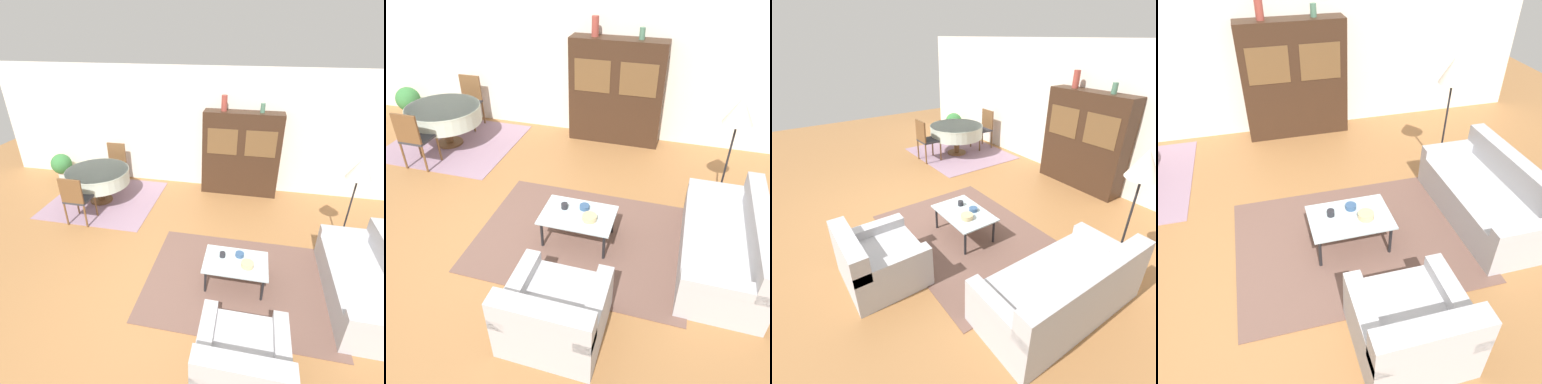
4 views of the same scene
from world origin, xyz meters
TOP-DOWN VIEW (x-y plane):
  - ground_plane at (0.00, 0.00)m, footprint 14.00×14.00m
  - wall_back at (0.00, 3.63)m, footprint 10.00×0.06m
  - area_rug at (1.10, 0.48)m, footprint 2.73×2.04m
  - dining_rug at (-1.97, 2.40)m, footprint 2.27×2.09m
  - couch at (2.81, 0.51)m, footprint 0.89×1.87m
  - armchair at (1.21, -0.94)m, footprint 0.94×0.92m
  - coffee_table at (1.04, 0.45)m, footprint 0.91×0.62m
  - display_cabinet at (0.89, 3.38)m, footprint 1.67×0.41m
  - dining_table at (-2.03, 2.33)m, footprint 1.32×1.32m
  - dining_chair_near at (-2.03, 1.45)m, footprint 0.44×0.44m
  - dining_chair_far at (-2.03, 3.21)m, footprint 0.44×0.44m
  - floor_lamp at (2.76, 1.71)m, footprint 0.37×0.37m
  - cup at (0.84, 0.52)m, footprint 0.08×0.08m
  - bowl at (1.20, 0.38)m, footprint 0.18×0.18m
  - bowl_small at (1.08, 0.58)m, footprint 0.13×0.13m
  - vase_tall at (0.47, 3.38)m, footprint 0.12×0.12m
  - vase_short at (1.26, 3.38)m, footprint 0.09×0.09m
  - potted_plant at (-3.48, 3.17)m, footprint 0.50×0.50m

SIDE VIEW (x-z plane):
  - ground_plane at x=0.00m, z-range 0.00..0.00m
  - area_rug at x=1.10m, z-range 0.00..0.01m
  - dining_rug at x=-1.97m, z-range 0.00..0.01m
  - armchair at x=1.21m, z-range -0.09..0.67m
  - couch at x=2.81m, z-range -0.10..0.68m
  - coffee_table at x=1.04m, z-range 0.17..0.57m
  - potted_plant at x=-3.48m, z-range 0.05..0.71m
  - bowl_small at x=1.08m, z-range 0.41..0.46m
  - bowl at x=1.20m, z-range 0.41..0.48m
  - cup at x=0.84m, z-range 0.41..0.48m
  - dining_chair_near at x=-2.03m, z-range 0.08..1.06m
  - dining_chair_far at x=-2.03m, z-range 0.08..1.06m
  - dining_table at x=-2.03m, z-range 0.23..0.96m
  - display_cabinet at x=0.89m, z-range 0.00..1.85m
  - wall_back at x=0.00m, z-range 0.00..2.70m
  - floor_lamp at x=2.76m, z-range 0.58..2.23m
  - vase_short at x=1.26m, z-range 1.85..2.04m
  - vase_tall at x=0.47m, z-range 1.85..2.17m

